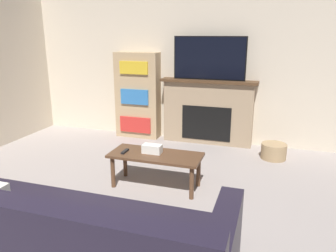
# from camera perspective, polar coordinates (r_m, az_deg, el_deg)

# --- Properties ---
(wall_back) EXTENTS (6.62, 0.06, 2.70)m
(wall_back) POSITION_cam_1_polar(r_m,az_deg,el_deg) (5.40, 4.55, 11.63)
(wall_back) COLOR beige
(wall_back) RESTS_ON ground_plane
(fireplace) EXTENTS (1.53, 0.28, 1.04)m
(fireplace) POSITION_cam_1_polar(r_m,az_deg,el_deg) (5.33, 6.94, 2.51)
(fireplace) COLOR tan
(fireplace) RESTS_ON ground_plane
(tv) EXTENTS (1.13, 0.03, 0.66)m
(tv) POSITION_cam_1_polar(r_m,az_deg,el_deg) (5.19, 7.21, 11.62)
(tv) COLOR black
(tv) RESTS_ON fireplace
(couch) EXTENTS (2.41, 0.98, 0.87)m
(couch) POSITION_cam_1_polar(r_m,az_deg,el_deg) (2.56, -18.74, -19.53)
(couch) COLOR black
(couch) RESTS_ON ground_plane
(coffee_table) EXTENTS (1.06, 0.45, 0.41)m
(coffee_table) POSITION_cam_1_polar(r_m,az_deg,el_deg) (3.80, -2.16, -5.69)
(coffee_table) COLOR brown
(coffee_table) RESTS_ON ground_plane
(tissue_box) EXTENTS (0.22, 0.12, 0.10)m
(tissue_box) POSITION_cam_1_polar(r_m,az_deg,el_deg) (3.80, -2.78, -3.99)
(tissue_box) COLOR white
(tissue_box) RESTS_ON coffee_table
(remote_control) EXTENTS (0.04, 0.15, 0.02)m
(remote_control) POSITION_cam_1_polar(r_m,az_deg,el_deg) (3.86, -7.50, -4.40)
(remote_control) COLOR black
(remote_control) RESTS_ON coffee_table
(bookshelf) EXTENTS (0.75, 0.29, 1.44)m
(bookshelf) POSITION_cam_1_polar(r_m,az_deg,el_deg) (5.62, -5.30, 5.29)
(bookshelf) COLOR tan
(bookshelf) RESTS_ON ground_plane
(storage_basket) EXTENTS (0.36, 0.36, 0.22)m
(storage_basket) POSITION_cam_1_polar(r_m,az_deg,el_deg) (4.96, 17.93, -4.19)
(storage_basket) COLOR tan
(storage_basket) RESTS_ON ground_plane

